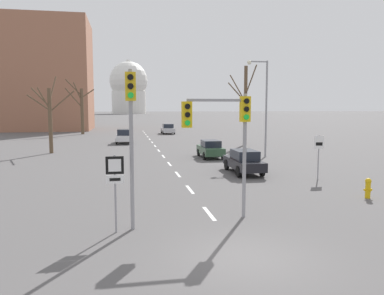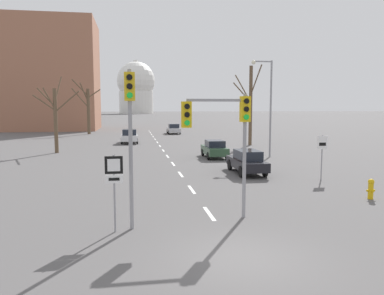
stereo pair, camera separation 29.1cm
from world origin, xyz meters
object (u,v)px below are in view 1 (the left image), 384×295
Objects in this scene: sedan_near_right at (244,161)px; sedan_mid_centre at (124,136)px; fire_hydrant at (368,187)px; sedan_far_left at (168,129)px; route_sign_post at (115,180)px; traffic_signal_near_left at (131,120)px; speed_limit_sign at (319,149)px; street_lamp_right at (263,99)px; sedan_near_left at (210,149)px; traffic_signal_centre_tall at (225,124)px.

sedan_mid_centre is (-7.64, 22.16, 0.06)m from sedan_near_right.
fire_hydrant is 0.22× the size of sedan_far_left.
route_sign_post is at bearing -166.08° from fire_hydrant.
traffic_signal_near_left reaches higher than route_sign_post.
traffic_signal_near_left is at bearing -146.51° from speed_limit_sign.
sedan_near_right is (-4.05, -7.43, -4.20)m from street_lamp_right.
sedan_near_left is at bearing 93.07° from sedan_near_right.
fire_hydrant is at bearing -84.55° from sedan_far_left.
traffic_signal_centre_tall is 1.78× the size of route_sign_post.
sedan_near_left is at bearing 78.66° from traffic_signal_centre_tall.
sedan_near_left is 29.69m from sedan_far_left.
sedan_mid_centre is 16.83m from sedan_far_left.
traffic_signal_centre_tall is at bearing -115.20° from street_lamp_right.
route_sign_post is 21.67m from street_lamp_right.
sedan_near_right is 23.44m from sedan_mid_centre.
traffic_signal_near_left is 2.10m from route_sign_post.
sedan_mid_centre is at bearing 114.35° from speed_limit_sign.
route_sign_post is 0.61× the size of sedan_far_left.
sedan_far_left reaches higher than sedan_near_right.
traffic_signal_near_left is 3.57m from traffic_signal_centre_tall.
sedan_far_left reaches higher than fire_hydrant.
street_lamp_right reaches higher than sedan_near_right.
sedan_mid_centre is (-0.29, 32.25, -2.98)m from traffic_signal_near_left.
sedan_near_right is 1.06× the size of sedan_mid_centre.
speed_limit_sign reaches higher than sedan_mid_centre.
sedan_far_left reaches higher than sedan_near_left.
sedan_near_left is at bearing 104.86° from fire_hydrant.
traffic_signal_near_left is at bearing -111.17° from sedan_near_left.
traffic_signal_centre_tall is 10.52m from sedan_near_right.
sedan_near_right is 1.00× the size of sedan_far_left.
route_sign_post reaches higher than speed_limit_sign.
sedan_near_left is 0.90× the size of sedan_far_left.
fire_hydrant is at bearing -69.18° from sedan_mid_centre.
route_sign_post is (-4.06, -0.99, -1.80)m from traffic_signal_centre_tall.
speed_limit_sign is 4.73m from sedan_near_right.
street_lamp_right is 2.08× the size of sedan_near_left.
fire_hydrant is 31.72m from sedan_mid_centre.
route_sign_post is 0.64× the size of sedan_mid_centre.
sedan_near_right is at bearing 115.88° from fire_hydrant.
fire_hydrant is at bearing 13.92° from route_sign_post.
route_sign_post reaches higher than sedan_near_right.
traffic_signal_near_left is 1.40× the size of sedan_near_left.
sedan_mid_centre is at bearing 96.84° from traffic_signal_centre_tall.
traffic_signal_near_left is at bearing -168.16° from traffic_signal_centre_tall.
sedan_mid_centre is at bearing 128.43° from street_lamp_right.
traffic_signal_near_left is 48.13m from sedan_far_left.
sedan_near_left reaches higher than fire_hydrant.
street_lamp_right is at bearing -4.46° from sedan_near_left.
speed_limit_sign is at bearing -83.88° from sedan_far_left.
traffic_signal_centre_tall is 31.87m from sedan_mid_centre.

